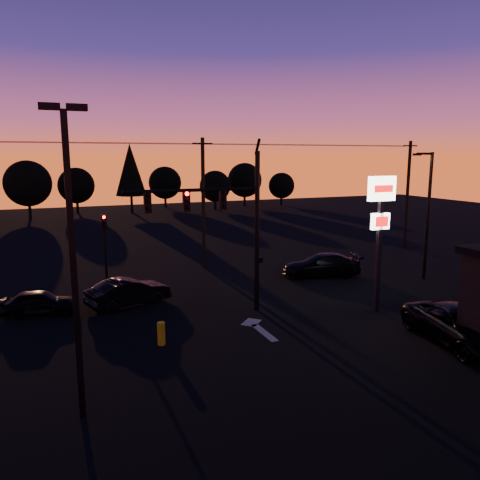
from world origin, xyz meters
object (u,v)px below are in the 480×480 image
object	(u,v)px
pylon_sign	(381,215)
suv_parked	(461,326)
car_left	(40,302)
traffic_signal_mast	(227,216)
bollard	(161,333)
streetlight	(427,210)
car_mid	(129,292)
secondary_signal	(105,240)
car_right	(321,265)
parking_lot_light	(72,245)

from	to	relation	value
pylon_sign	suv_parked	world-z (taller)	pylon_sign
car_left	suv_parked	bearing A→B (deg)	-113.86
traffic_signal_mast	bollard	world-z (taller)	traffic_signal_mast
streetlight	car_mid	xyz separation A→B (m)	(-18.29, 1.78, -3.70)
streetlight	bollard	xyz separation A→B (m)	(-17.94, -4.05, -3.94)
secondary_signal	car_right	size ratio (longest dim) A/B	0.86
car_right	suv_parked	distance (m)	11.89
car_mid	suv_parked	world-z (taller)	suv_parked
pylon_sign	car_right	size ratio (longest dim) A/B	1.34
car_mid	car_right	xyz separation A→B (m)	(12.65, 1.30, 0.02)
secondary_signal	parking_lot_light	distance (m)	14.90
car_left	streetlight	bearing A→B (deg)	-85.37
parking_lot_light	car_right	distance (m)	20.09
traffic_signal_mast	pylon_sign	world-z (taller)	traffic_signal_mast
pylon_sign	suv_parked	bearing A→B (deg)	-83.49
car_left	car_mid	xyz separation A→B (m)	(4.33, -0.26, 0.10)
streetlight	suv_parked	bearing A→B (deg)	-125.94
secondary_signal	streetlight	xyz separation A→B (m)	(18.91, -5.99, 1.56)
bollard	car_mid	xyz separation A→B (m)	(-0.35, 5.84, 0.23)
bollard	pylon_sign	bearing A→B (deg)	0.26
traffic_signal_mast	car_mid	bearing A→B (deg)	142.44
streetlight	car_left	size ratio (longest dim) A/B	2.21
bollard	suv_parked	world-z (taller)	suv_parked
traffic_signal_mast	parking_lot_light	distance (m)	10.19
traffic_signal_mast	car_left	distance (m)	10.27
parking_lot_light	car_left	distance (m)	11.59
secondary_signal	bollard	world-z (taller)	secondary_signal
traffic_signal_mast	bollard	size ratio (longest dim) A/B	8.86
traffic_signal_mast	car_mid	world-z (taller)	traffic_signal_mast
parking_lot_light	pylon_sign	xyz separation A→B (m)	(14.50, 4.50, -0.36)
pylon_sign	streetlight	bearing A→B (deg)	30.08
pylon_sign	car_right	world-z (taller)	pylon_sign
secondary_signal	suv_parked	world-z (taller)	secondary_signal
streetlight	bollard	world-z (taller)	streetlight
pylon_sign	car_mid	size ratio (longest dim) A/B	1.56
bollard	car_left	distance (m)	7.69
secondary_signal	parking_lot_light	bearing A→B (deg)	-99.79
car_left	car_mid	size ratio (longest dim) A/B	0.83
parking_lot_light	streetlight	bearing A→B (deg)	21.65
car_mid	suv_parked	distance (m)	15.93
parking_lot_light	streetlight	xyz separation A→B (m)	(21.41, 8.50, -0.85)
car_mid	pylon_sign	bearing A→B (deg)	-134.10
bollard	car_left	world-z (taller)	car_left
car_left	suv_parked	size ratio (longest dim) A/B	0.66
parking_lot_light	bollard	size ratio (longest dim) A/B	9.44
streetlight	car_right	bearing A→B (deg)	151.31
bollard	suv_parked	distance (m)	12.51
car_right	suv_parked	world-z (taller)	suv_parked
pylon_sign	suv_parked	distance (m)	6.35
car_mid	traffic_signal_mast	bearing A→B (deg)	-144.71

